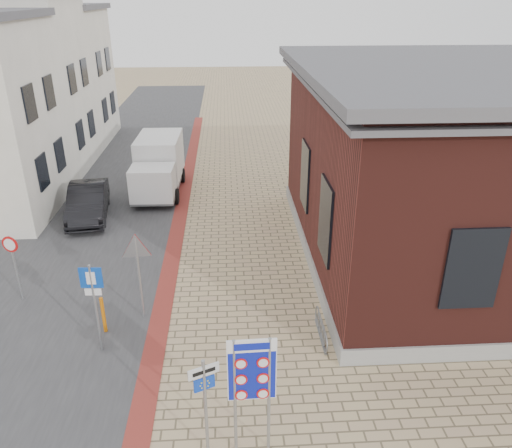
{
  "coord_description": "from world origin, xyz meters",
  "views": [
    {
      "loc": [
        0.12,
        -9.18,
        8.87
      ],
      "look_at": [
        0.99,
        5.18,
        2.2
      ],
      "focal_mm": 35.0,
      "sensor_mm": 36.0,
      "label": 1
    }
  ],
  "objects_px": {
    "essen_sign": "(205,393)",
    "bollard": "(103,315)",
    "box_truck": "(158,165)",
    "border_sign": "(252,373)",
    "parking_sign": "(93,293)",
    "sedan": "(88,201)"
  },
  "relations": [
    {
      "from": "border_sign",
      "to": "bollard",
      "type": "bearing_deg",
      "value": 131.19
    },
    {
      "from": "box_truck",
      "to": "border_sign",
      "type": "distance_m",
      "value": 15.97
    },
    {
      "from": "essen_sign",
      "to": "bollard",
      "type": "height_order",
      "value": "essen_sign"
    },
    {
      "from": "box_truck",
      "to": "border_sign",
      "type": "bearing_deg",
      "value": -75.18
    },
    {
      "from": "bollard",
      "to": "essen_sign",
      "type": "bearing_deg",
      "value": -54.63
    },
    {
      "from": "parking_sign",
      "to": "bollard",
      "type": "height_order",
      "value": "parking_sign"
    },
    {
      "from": "box_truck",
      "to": "essen_sign",
      "type": "height_order",
      "value": "box_truck"
    },
    {
      "from": "box_truck",
      "to": "parking_sign",
      "type": "relative_size",
      "value": 1.89
    },
    {
      "from": "border_sign",
      "to": "bollard",
      "type": "distance_m",
      "value": 6.06
    },
    {
      "from": "sedan",
      "to": "essen_sign",
      "type": "xyz_separation_m",
      "value": [
        5.47,
        -12.63,
        0.88
      ]
    },
    {
      "from": "bollard",
      "to": "box_truck",
      "type": "bearing_deg",
      "value": 88.45
    },
    {
      "from": "border_sign",
      "to": "essen_sign",
      "type": "height_order",
      "value": "border_sign"
    },
    {
      "from": "box_truck",
      "to": "bollard",
      "type": "height_order",
      "value": "box_truck"
    },
    {
      "from": "sedan",
      "to": "parking_sign",
      "type": "height_order",
      "value": "parking_sign"
    },
    {
      "from": "essen_sign",
      "to": "parking_sign",
      "type": "relative_size",
      "value": 0.91
    },
    {
      "from": "essen_sign",
      "to": "bollard",
      "type": "bearing_deg",
      "value": 101.94
    },
    {
      "from": "box_truck",
      "to": "border_sign",
      "type": "xyz_separation_m",
      "value": [
        3.7,
        -15.52,
        0.72
      ]
    },
    {
      "from": "box_truck",
      "to": "bollard",
      "type": "xyz_separation_m",
      "value": [
        -0.3,
        -11.22,
        -0.77
      ]
    },
    {
      "from": "box_truck",
      "to": "bollard",
      "type": "distance_m",
      "value": 11.25
    },
    {
      "from": "box_truck",
      "to": "sedan",
      "type": "bearing_deg",
      "value": -131.84
    },
    {
      "from": "essen_sign",
      "to": "bollard",
      "type": "xyz_separation_m",
      "value": [
        -3.05,
        4.3,
        -1.02
      ]
    },
    {
      "from": "sedan",
      "to": "border_sign",
      "type": "relative_size",
      "value": 1.51
    }
  ]
}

